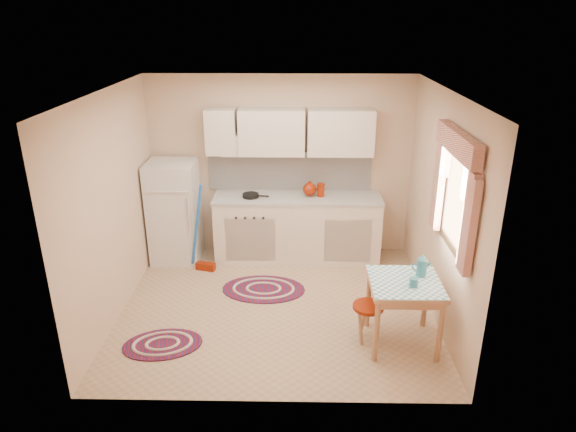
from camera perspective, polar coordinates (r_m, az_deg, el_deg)
The scene contains 14 objects.
room_shell at distance 5.73m, azimuth 0.28°, elevation 5.02°, with size 3.64×3.60×2.52m.
fridge at distance 7.17m, azimuth -12.48°, elevation 0.45°, with size 0.65×0.60×1.40m, color silver.
broom at distance 6.80m, azimuth -9.41°, elevation -1.43°, with size 0.28×0.12×1.20m, color blue, non-canonical shape.
base_cabinets at distance 7.12m, azimuth 1.04°, elevation -1.44°, with size 2.25×0.60×0.88m, color silver.
countertop at distance 6.95m, azimuth 1.07°, elevation 2.05°, with size 2.27×0.62×0.04m, color #B0AFA7.
frying_pan at distance 6.92m, azimuth -4.17°, elevation 2.29°, with size 0.22×0.22×0.05m, color black.
red_kettle at distance 6.92m, azimuth 2.41°, elevation 2.98°, with size 0.20×0.18×0.20m, color maroon, non-canonical shape.
red_canister at distance 6.93m, azimuth 3.66°, elevation 2.81°, with size 0.10×0.10×0.16m, color maroon.
table at distance 5.51m, azimuth 12.59°, elevation -10.45°, with size 0.72×0.72×0.72m, color tan.
stool at distance 5.56m, azimuth 8.80°, elevation -11.61°, with size 0.33×0.33×0.42m, color maroon.
coffee_pot at distance 5.41m, azimuth 14.66°, elevation -5.33°, with size 0.13×0.11×0.26m, color teal, non-canonical shape.
mug at distance 5.23m, azimuth 13.78°, elevation -7.21°, with size 0.08×0.08×0.10m, color teal.
rug_center at distance 6.51m, azimuth -2.73°, elevation -8.11°, with size 1.04×0.69×0.02m, color maroon, non-canonical shape.
rug_left at distance 5.69m, azimuth -13.76°, elevation -13.69°, with size 0.83×0.55×0.02m, color maroon, non-canonical shape.
Camera 1 is at (0.23, -5.24, 3.25)m, focal length 32.00 mm.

